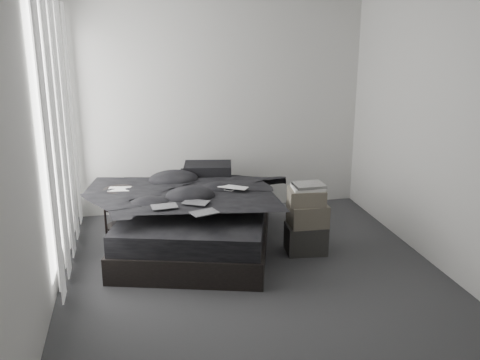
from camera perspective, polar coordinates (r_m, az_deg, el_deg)
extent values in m
cube|color=#303032|center=(5.07, 1.86, -10.73)|extent=(3.60, 4.20, 0.01)
cube|color=beige|center=(6.64, -2.29, 7.72)|extent=(3.60, 0.01, 2.60)
cube|color=beige|center=(2.71, 12.56, -6.07)|extent=(3.60, 0.01, 2.60)
cube|color=beige|center=(4.55, -20.63, 2.50)|extent=(0.01, 4.20, 2.60)
cube|color=beige|center=(5.33, 21.24, 4.38)|extent=(0.01, 4.20, 2.60)
cube|color=white|center=(5.41, -19.12, 5.30)|extent=(0.02, 2.00, 2.30)
cube|color=white|center=(5.41, -18.52, 4.62)|extent=(0.06, 2.12, 2.48)
cube|color=black|center=(5.76, -4.51, -5.83)|extent=(1.94, 2.26, 0.26)
cube|color=black|center=(5.67, -4.56, -3.64)|extent=(1.87, 2.19, 0.21)
imported|color=black|center=(5.56, -4.68, -1.72)|extent=(1.83, 1.98, 0.23)
cube|color=black|center=(6.33, -4.00, 0.16)|extent=(0.67, 0.54, 0.13)
cube|color=black|center=(6.27, -3.45, 1.20)|extent=(0.60, 0.46, 0.12)
imported|color=silver|center=(5.57, -0.94, -0.29)|extent=(0.37, 0.34, 0.02)
cube|color=black|center=(5.13, -8.11, -2.06)|extent=(0.26, 0.18, 0.01)
cube|color=black|center=(5.20, -4.75, -1.59)|extent=(0.29, 0.26, 0.01)
cube|color=black|center=(4.92, -3.85, -2.59)|extent=(0.28, 0.23, 0.01)
cylinder|color=black|center=(5.93, -12.61, -3.78)|extent=(0.41, 0.41, 0.60)
cube|color=white|center=(5.82, -12.75, -0.98)|extent=(0.26, 0.20, 0.01)
cube|color=black|center=(5.87, -9.61, -6.14)|extent=(0.23, 0.27, 0.16)
cube|color=black|center=(5.65, 7.03, -6.18)|extent=(0.43, 0.35, 0.30)
cube|color=#5A5347|center=(5.54, 7.24, -3.68)|extent=(0.39, 0.31, 0.23)
cube|color=#5A5347|center=(5.48, 7.11, -1.75)|extent=(0.40, 0.34, 0.16)
cube|color=silver|center=(5.46, 7.23, -0.80)|extent=(0.33, 0.27, 0.03)
cube|color=silver|center=(5.44, 7.36, -0.53)|extent=(0.30, 0.24, 0.03)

